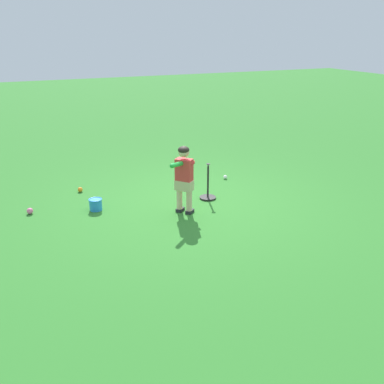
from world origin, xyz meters
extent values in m
plane|color=#2D7528|center=(0.00, 0.00, 0.00)|extent=(40.00, 40.00, 0.00)
cube|color=#232328|center=(0.31, 0.26, 0.03)|extent=(0.17, 0.17, 0.05)
cylinder|color=#DBB28E|center=(0.33, 0.27, 0.21)|extent=(0.09, 0.09, 0.34)
cube|color=#232328|center=(0.20, 0.39, 0.03)|extent=(0.17, 0.17, 0.05)
cylinder|color=#DBB28E|center=(0.22, 0.40, 0.21)|extent=(0.09, 0.09, 0.34)
cube|color=#C6B284|center=(0.27, 0.33, 0.46)|extent=(0.29, 0.30, 0.16)
cube|color=red|center=(0.27, 0.33, 0.71)|extent=(0.28, 0.29, 0.34)
sphere|color=#DBB28E|center=(0.27, 0.33, 1.00)|extent=(0.17, 0.17, 0.17)
ellipsoid|color=black|center=(0.28, 0.34, 1.02)|extent=(0.24, 0.24, 0.11)
sphere|color=green|center=(0.16, 0.24, 0.80)|extent=(0.04, 0.04, 0.04)
cylinder|color=black|center=(0.24, 0.30, 0.81)|extent=(0.13, 0.11, 0.05)
cylinder|color=green|center=(0.42, 0.45, 0.85)|extent=(0.31, 0.27, 0.11)
sphere|color=green|center=(0.55, 0.55, 0.87)|extent=(0.07, 0.07, 0.07)
cylinder|color=red|center=(0.21, 0.24, 0.81)|extent=(0.31, 0.08, 0.14)
cylinder|color=red|center=(0.17, 0.29, 0.81)|extent=(0.09, 0.31, 0.14)
sphere|color=orange|center=(1.61, -1.26, 0.04)|extent=(0.09, 0.09, 0.09)
sphere|color=white|center=(-1.08, -0.84, 0.04)|extent=(0.08, 0.08, 0.08)
sphere|color=pink|center=(2.51, -0.59, 0.05)|extent=(0.10, 0.10, 0.10)
sphere|color=purple|center=(-0.88, -2.05, 0.04)|extent=(0.08, 0.08, 0.08)
cylinder|color=black|center=(-0.33, -0.06, 0.01)|extent=(0.28, 0.28, 0.03)
cylinder|color=black|center=(-0.33, -0.06, 0.31)|extent=(0.03, 0.03, 0.55)
cone|color=black|center=(-0.33, -0.06, 0.60)|extent=(0.07, 0.07, 0.04)
cylinder|color=#2884DB|center=(1.53, -0.33, 0.09)|extent=(0.20, 0.20, 0.18)
torus|color=#2884DB|center=(1.53, -0.33, 0.18)|extent=(0.22, 0.22, 0.02)
camera|label=1|loc=(2.68, 6.09, 2.72)|focal=40.18mm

